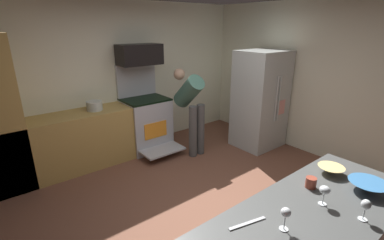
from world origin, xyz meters
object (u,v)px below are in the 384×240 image
(microwave, at_px, (140,55))
(mug_coffee, at_px, (311,183))
(mixing_bowl_large, at_px, (368,186))
(oven_range, at_px, (146,122))
(person_cook, at_px, (191,104))
(wine_glass_near, at_px, (325,191))
(mixing_bowl_prep, at_px, (331,170))
(wine_glass_far, at_px, (366,206))
(refrigerator, at_px, (260,100))
(stock_pot, at_px, (94,106))
(wine_glass_extra, at_px, (286,214))

(microwave, bearing_deg, mug_coffee, -94.71)
(microwave, relative_size, mixing_bowl_large, 2.47)
(oven_range, relative_size, microwave, 2.07)
(person_cook, relative_size, wine_glass_near, 9.37)
(oven_range, relative_size, mixing_bowl_prep, 6.68)
(wine_glass_far, bearing_deg, mixing_bowl_prep, 44.64)
(mixing_bowl_prep, bearing_deg, refrigerator, 51.66)
(mug_coffee, bearing_deg, mixing_bowl_large, -45.58)
(mixing_bowl_prep, bearing_deg, stock_pot, 106.41)
(stock_pot, bearing_deg, wine_glass_far, -82.08)
(wine_glass_extra, bearing_deg, person_cook, 63.00)
(wine_glass_far, xyz_separation_m, wine_glass_extra, (-0.51, 0.28, 0.01))
(person_cook, distance_m, mug_coffee, 2.78)
(mixing_bowl_large, height_order, wine_glass_extra, wine_glass_extra)
(oven_range, bearing_deg, wine_glass_far, -95.72)
(person_cook, relative_size, stock_pot, 6.01)
(microwave, xyz_separation_m, stock_pot, (-0.89, -0.08, -0.73))
(mixing_bowl_prep, xyz_separation_m, mug_coffee, (-0.36, -0.01, 0.01))
(oven_range, relative_size, mug_coffee, 17.08)
(mixing_bowl_large, distance_m, mixing_bowl_prep, 0.32)
(wine_glass_near, distance_m, wine_glass_extra, 0.46)
(person_cook, distance_m, mixing_bowl_prep, 2.69)
(person_cook, distance_m, mixing_bowl_large, 3.01)
(person_cook, xyz_separation_m, stock_pot, (-1.44, 0.65, 0.08))
(mug_coffee, bearing_deg, mixing_bowl_prep, 0.87)
(refrigerator, height_order, mixing_bowl_large, refrigerator)
(stock_pot, bearing_deg, wine_glass_near, -82.30)
(microwave, xyz_separation_m, mixing_bowl_large, (0.03, -3.70, -0.77))
(microwave, distance_m, wine_glass_near, 3.65)
(mug_coffee, bearing_deg, stock_pot, 100.56)
(stock_pot, bearing_deg, microwave, 5.12)
(person_cook, height_order, wine_glass_near, person_cook)
(wine_glass_near, bearing_deg, mixing_bowl_large, -16.77)
(refrigerator, distance_m, mug_coffee, 2.92)
(mixing_bowl_prep, height_order, mug_coffee, mug_coffee)
(microwave, height_order, refrigerator, microwave)
(refrigerator, distance_m, wine_glass_extra, 3.47)
(microwave, relative_size, person_cook, 0.50)
(oven_range, height_order, microwave, microwave)
(refrigerator, distance_m, mixing_bowl_large, 2.96)
(person_cook, relative_size, wine_glass_far, 9.17)
(oven_range, height_order, wine_glass_near, oven_range)
(microwave, bearing_deg, mixing_bowl_prep, -88.70)
(oven_range, bearing_deg, microwave, 90.00)
(refrigerator, height_order, wine_glass_near, refrigerator)
(oven_range, bearing_deg, wine_glass_extra, -104.44)
(wine_glass_far, xyz_separation_m, mug_coffee, (0.09, 0.44, -0.07))
(mug_coffee, bearing_deg, refrigerator, 46.24)
(oven_range, distance_m, stock_pot, 1.01)
(wine_glass_near, distance_m, stock_pot, 3.51)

